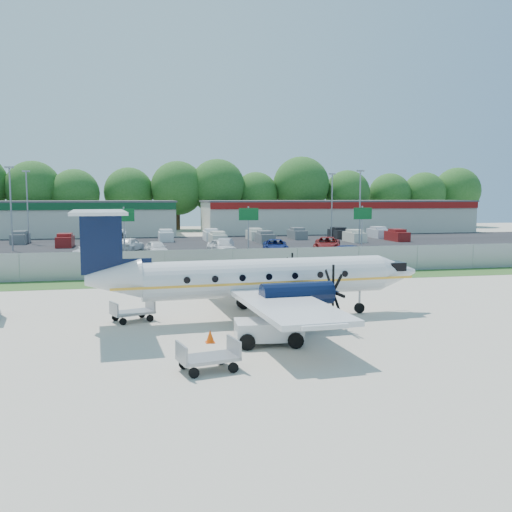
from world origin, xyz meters
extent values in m
plane|color=beige|center=(0.00, 0.00, 0.00)|extent=(170.00, 170.00, 0.00)
cube|color=#2D561E|center=(0.00, 12.00, 0.01)|extent=(170.00, 4.00, 0.02)
cube|color=black|center=(0.00, 19.00, 0.01)|extent=(170.00, 8.00, 0.02)
cube|color=black|center=(0.00, 40.00, 0.01)|extent=(170.00, 32.00, 0.02)
cube|color=gray|center=(0.00, 14.00, 1.00)|extent=(120.00, 0.02, 1.90)
cube|color=gray|center=(0.00, 14.00, 1.98)|extent=(120.00, 0.06, 0.06)
cube|color=gray|center=(0.00, 14.00, 0.05)|extent=(120.00, 0.06, 0.06)
cube|color=beige|center=(-24.00, 62.00, 2.50)|extent=(46.00, 12.00, 5.00)
cube|color=#474749|center=(-24.00, 62.00, 5.12)|extent=(46.40, 12.40, 0.24)
cube|color=#0F4723|center=(-24.00, 55.90, 4.50)|extent=(46.00, 0.20, 1.00)
cube|color=beige|center=(26.00, 62.00, 2.50)|extent=(44.00, 12.00, 5.00)
cube|color=#474749|center=(26.00, 62.00, 5.12)|extent=(44.40, 12.40, 0.24)
cube|color=maroon|center=(26.00, 55.90, 4.50)|extent=(44.00, 0.20, 1.00)
cylinder|color=gray|center=(-8.00, 23.00, 2.50)|extent=(0.14, 0.14, 5.00)
cube|color=#0C5923|center=(-8.00, 22.85, 4.30)|extent=(1.80, 0.08, 1.10)
cylinder|color=gray|center=(3.00, 23.00, 2.50)|extent=(0.14, 0.14, 5.00)
cube|color=#0C5923|center=(3.00, 22.85, 4.30)|extent=(1.80, 0.08, 1.10)
cylinder|color=gray|center=(14.00, 23.00, 2.50)|extent=(0.14, 0.14, 5.00)
cube|color=#0C5923|center=(14.00, 22.85, 4.30)|extent=(1.80, 0.08, 1.10)
cylinder|color=gray|center=(-20.00, 38.00, 4.50)|extent=(0.18, 0.18, 9.00)
cube|color=gray|center=(-20.00, 38.00, 9.00)|extent=(0.90, 0.35, 0.18)
cylinder|color=gray|center=(20.00, 38.00, 4.50)|extent=(0.18, 0.18, 9.00)
cube|color=gray|center=(20.00, 38.00, 9.00)|extent=(0.90, 0.35, 0.18)
cylinder|color=gray|center=(-20.00, 48.00, 4.50)|extent=(0.18, 0.18, 9.00)
cube|color=gray|center=(-20.00, 48.00, 9.00)|extent=(0.90, 0.35, 0.18)
cylinder|color=gray|center=(20.00, 48.00, 4.50)|extent=(0.18, 0.18, 9.00)
cube|color=gray|center=(20.00, 48.00, 9.00)|extent=(0.90, 0.35, 0.18)
cylinder|color=silver|center=(-1.05, -1.21, 2.04)|extent=(11.94, 2.51, 1.80)
cone|color=silver|center=(5.90, -0.79, 2.04)|extent=(2.19, 1.92, 1.80)
cone|color=silver|center=(-8.20, -1.64, 2.23)|extent=(2.57, 1.95, 1.80)
cube|color=black|center=(5.71, -0.80, 2.37)|extent=(0.93, 1.28, 0.43)
cube|color=silver|center=(-1.53, -1.24, 1.52)|extent=(4.03, 16.84, 0.21)
cylinder|color=black|center=(-0.32, -3.92, 1.66)|extent=(3.28, 1.23, 1.04)
cylinder|color=black|center=(-0.65, 1.57, 1.66)|extent=(3.28, 1.23, 1.04)
cube|color=black|center=(-8.67, -1.67, 3.84)|extent=(1.81, 0.28, 2.75)
cube|color=silver|center=(-8.77, -1.67, 5.21)|extent=(2.62, 6.00, 0.13)
cylinder|color=gray|center=(3.87, -0.91, 0.62)|extent=(0.11, 0.11, 1.23)
cylinder|color=black|center=(3.87, -0.91, 0.27)|extent=(0.54, 0.20, 0.53)
cylinder|color=black|center=(-1.36, -3.98, 0.30)|extent=(0.63, 0.41, 0.61)
cylinder|color=black|center=(-1.69, 1.51, 0.30)|extent=(0.63, 0.41, 0.61)
cube|color=silver|center=(-2.06, -5.79, 0.58)|extent=(2.77, 1.81, 0.74)
cube|color=silver|center=(-1.54, -5.84, 1.16)|extent=(1.28, 1.47, 0.53)
cube|color=black|center=(-1.06, -5.88, 1.18)|extent=(0.29, 1.18, 0.42)
cylinder|color=black|center=(-3.08, -6.53, 0.32)|extent=(0.65, 0.29, 0.63)
cylinder|color=black|center=(-2.94, -4.89, 0.32)|extent=(0.65, 0.29, 0.63)
cylinder|color=black|center=(-1.19, -6.70, 0.32)|extent=(0.65, 0.29, 0.63)
cylinder|color=black|center=(-1.05, -5.05, 0.32)|extent=(0.65, 0.29, 0.63)
cube|color=gray|center=(-7.39, -0.40, 0.43)|extent=(2.17, 1.73, 0.11)
cube|color=gray|center=(-8.24, -0.71, 0.71)|extent=(0.47, 1.09, 0.57)
cube|color=gray|center=(-6.55, -0.08, 0.71)|extent=(0.47, 1.09, 0.57)
cylinder|color=black|center=(-7.84, -1.12, 0.17)|extent=(0.36, 0.23, 0.34)
cylinder|color=black|center=(-8.20, -0.14, 0.17)|extent=(0.36, 0.23, 0.34)
cylinder|color=black|center=(-6.59, -0.65, 0.17)|extent=(0.36, 0.23, 0.34)
cylinder|color=black|center=(-6.95, 0.32, 0.17)|extent=(0.36, 0.23, 0.34)
cube|color=gray|center=(-4.90, -8.85, 0.45)|extent=(2.19, 1.58, 0.12)
cube|color=gray|center=(-5.82, -9.05, 0.74)|extent=(0.33, 1.18, 0.59)
cube|color=gray|center=(-3.98, -8.65, 0.74)|extent=(0.33, 1.18, 0.59)
cylinder|color=black|center=(-5.46, -9.53, 0.18)|extent=(0.37, 0.19, 0.36)
cylinder|color=black|center=(-5.69, -8.47, 0.18)|extent=(0.37, 0.19, 0.36)
cylinder|color=black|center=(-4.11, -9.24, 0.18)|extent=(0.37, 0.19, 0.36)
cylinder|color=black|center=(-4.34, -8.17, 0.18)|extent=(0.37, 0.19, 0.36)
cone|color=#E84807|center=(-4.33, -5.11, 0.27)|extent=(0.36, 0.36, 0.53)
cube|color=#E84807|center=(-4.33, -5.11, 0.01)|extent=(0.38, 0.38, 0.03)
cone|color=#E84807|center=(-6.18, 12.09, 0.26)|extent=(0.34, 0.34, 0.51)
cube|color=#E84807|center=(-6.18, 12.09, 0.01)|extent=(0.36, 0.36, 0.03)
imported|color=navy|center=(-17.12, 18.36, 0.00)|extent=(5.86, 3.76, 1.50)
imported|color=navy|center=(11.10, 20.17, 0.00)|extent=(5.01, 2.29, 1.67)
imported|color=silver|center=(25.19, 16.99, 0.00)|extent=(4.02, 1.69, 1.36)
imported|color=silver|center=(-11.18, 29.04, 0.00)|extent=(3.71, 5.91, 1.59)
imported|color=silver|center=(-5.00, 29.62, 0.00)|extent=(2.45, 4.66, 1.51)
imported|color=silver|center=(1.57, 29.69, 0.00)|extent=(2.86, 4.98, 1.59)
imported|color=navy|center=(7.03, 28.91, 0.00)|extent=(3.57, 5.83, 1.51)
imported|color=maroon|center=(12.75, 29.23, 0.00)|extent=(4.64, 6.49, 1.64)
imported|color=silver|center=(-7.58, 35.03, 0.00)|extent=(3.38, 4.90, 1.55)
imported|color=silver|center=(2.81, 34.78, 0.00)|extent=(2.55, 4.14, 1.29)
camera|label=1|loc=(-7.34, -27.61, 5.92)|focal=40.00mm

